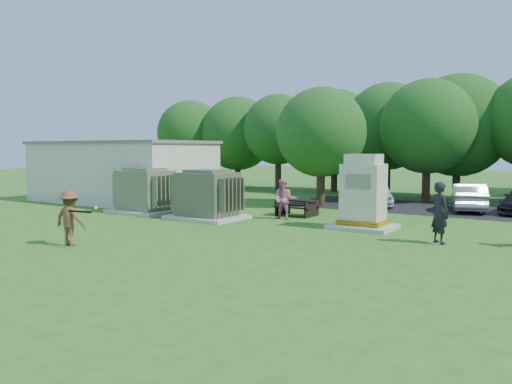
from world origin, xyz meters
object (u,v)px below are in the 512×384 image
Objects in this scene: transformer_left at (145,192)px; transformer_right at (207,196)px; person_at_picnic at (284,199)px; car_silver_a at (468,197)px; picnic_table at (297,206)px; person_by_generator at (440,213)px; car_white at (377,193)px; generator_cabinet at (363,196)px; batter at (70,218)px.

transformer_left is 1.00× the size of transformer_right.
car_silver_a is at bearing 48.89° from person_at_picnic.
picnic_table is 8.45m from car_silver_a.
transformer_left reaches higher than picnic_table.
person_by_generator is (13.22, -0.27, -0.00)m from transformer_left.
transformer_left is 0.79× the size of car_white.
generator_cabinet is (6.44, 1.15, 0.23)m from transformer_right.
transformer_left is at bearing -68.72° from batter.
batter is at bearing -60.04° from transformer_left.
transformer_left is 6.68m from person_at_picnic.
car_white is 0.95× the size of car_silver_a.
person_by_generator is at bearing -24.73° from generator_cabinet.
car_white is (1.53, 5.70, 0.20)m from picnic_table.
transformer_left is at bearing 37.76° from person_by_generator.
generator_cabinet is 3.40m from person_by_generator.
picnic_table is (-3.74, 1.74, -0.75)m from generator_cabinet.
person_by_generator is 0.51× the size of car_white.
car_silver_a reaches higher than car_white.
batter is 17.85m from car_silver_a.
batter is at bearing -104.12° from picnic_table.
transformer_left is at bearing 20.87° from car_silver_a.
person_at_picnic reaches higher than picnic_table.
transformer_right is 3.20m from person_at_picnic.
transformer_left is 1.79× the size of picnic_table.
car_silver_a is (12.31, 8.92, -0.31)m from transformer_left.
person_at_picnic reaches higher than car_white.
transformer_right is 1.55× the size of person_by_generator.
person_at_picnic is (-3.65, 0.43, -0.35)m from generator_cabinet.
transformer_left reaches higher than person_at_picnic.
car_white is (-5.29, 8.86, -0.32)m from person_by_generator.
generator_cabinet reaches higher than person_by_generator.
transformer_right is at bearing 30.96° from car_silver_a.
car_silver_a is at bearing -126.58° from batter.
picnic_table is at bearing 24.29° from transformer_left.
transformer_left is 1.55× the size of person_by_generator.
batter reaches higher than picnic_table.
transformer_left is 1.09× the size of generator_cabinet.
batter is at bearing -87.91° from transformer_right.
batter is 0.42× the size of car_silver_a.
transformer_left reaches higher than car_white.
person_by_generator is 9.25m from car_silver_a.
transformer_right is (3.70, 0.00, 0.00)m from transformer_left.
car_white is at bearing -20.25° from person_by_generator.
transformer_right is 6.86m from batter.
person_at_picnic is (2.54, 8.43, 0.01)m from batter.
picnic_table is at bearing 30.54° from car_silver_a.
picnic_table is (6.40, 2.89, -0.52)m from transformer_left.
transformer_right reaches higher than car_silver_a.
car_silver_a is (2.17, 7.78, -0.55)m from generator_cabinet.
transformer_left and transformer_right have the same top height.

